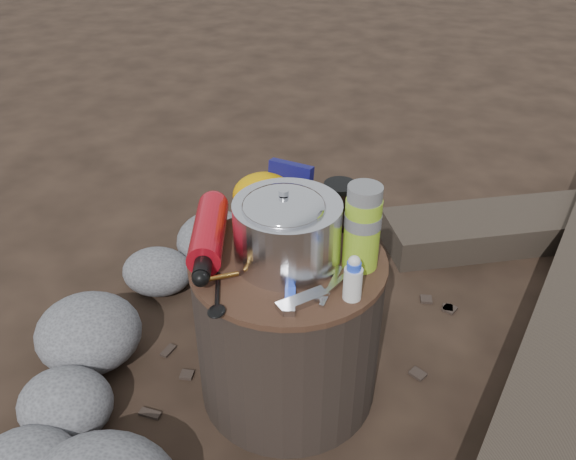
% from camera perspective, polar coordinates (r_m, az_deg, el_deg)
% --- Properties ---
extents(ground, '(60.00, 60.00, 0.00)m').
position_cam_1_polar(ground, '(1.59, 0.00, -14.68)').
color(ground, '#2D2018').
rests_on(ground, ground).
extents(stump, '(0.44, 0.44, 0.40)m').
position_cam_1_polar(stump, '(1.44, 0.00, -9.30)').
color(stump, black).
rests_on(stump, ground).
extents(rock_ring, '(0.47, 1.03, 0.20)m').
position_cam_1_polar(rock_ring, '(1.62, -12.42, -9.23)').
color(rock_ring, '#5B5B60').
rests_on(rock_ring, ground).
extents(log_small, '(1.27, 0.74, 0.11)m').
position_cam_1_polar(log_small, '(2.31, 24.98, 0.76)').
color(log_small, '#352C24').
rests_on(log_small, ground).
extents(foil_windscreen, '(0.23, 0.23, 0.14)m').
position_cam_1_polar(foil_windscreen, '(1.27, -0.06, -0.22)').
color(foil_windscreen, silver).
rests_on(foil_windscreen, stump).
extents(camping_pot, '(0.17, 0.17, 0.17)m').
position_cam_1_polar(camping_pot, '(1.26, -0.40, 0.06)').
color(camping_pot, silver).
rests_on(camping_pot, stump).
extents(fuel_bottle, '(0.15, 0.31, 0.07)m').
position_cam_1_polar(fuel_bottle, '(1.35, -7.60, -0.22)').
color(fuel_bottle, red).
rests_on(fuel_bottle, stump).
extents(thermos, '(0.08, 0.08, 0.19)m').
position_cam_1_polar(thermos, '(1.25, 7.13, 0.22)').
color(thermos, '#92C124').
rests_on(thermos, stump).
extents(travel_mug, '(0.07, 0.07, 0.11)m').
position_cam_1_polar(travel_mug, '(1.41, 4.94, 2.40)').
color(travel_mug, black).
rests_on(travel_mug, stump).
extents(stuff_sack, '(0.17, 0.14, 0.11)m').
position_cam_1_polar(stuff_sack, '(1.43, -2.06, 3.23)').
color(stuff_sack, '#E19F00').
rests_on(stuff_sack, stump).
extents(food_pouch, '(0.11, 0.05, 0.14)m').
position_cam_1_polar(food_pouch, '(1.43, 0.16, 3.81)').
color(food_pouch, '#0F0F54').
rests_on(food_pouch, stump).
extents(lighter, '(0.04, 0.08, 0.02)m').
position_cam_1_polar(lighter, '(1.20, 0.21, -6.48)').
color(lighter, blue).
rests_on(lighter, stump).
extents(multitool, '(0.10, 0.10, 0.02)m').
position_cam_1_polar(multitool, '(1.19, 1.36, -6.78)').
color(multitool, '#B9B9BF').
rests_on(multitool, stump).
extents(pot_grabber, '(0.07, 0.14, 0.01)m').
position_cam_1_polar(pot_grabber, '(1.24, 4.18, -5.25)').
color(pot_grabber, '#B9B9BF').
rests_on(pot_grabber, stump).
extents(spork, '(0.07, 0.14, 0.01)m').
position_cam_1_polar(spork, '(1.23, -6.79, -5.80)').
color(spork, black).
rests_on(spork, stump).
extents(squeeze_bottle, '(0.04, 0.04, 0.09)m').
position_cam_1_polar(squeeze_bottle, '(1.19, 6.24, -4.77)').
color(squeeze_bottle, white).
rests_on(squeeze_bottle, stump).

